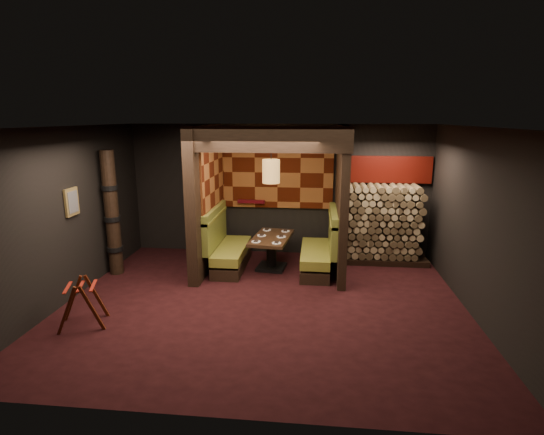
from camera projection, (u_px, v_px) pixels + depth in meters
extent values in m
cube|color=black|center=(264.00, 304.00, 6.98)|extent=(6.50, 5.50, 0.02)
cube|color=black|center=(263.00, 126.00, 6.31)|extent=(6.50, 5.50, 0.02)
cube|color=black|center=(279.00, 190.00, 9.32)|extent=(6.50, 0.02, 2.85)
cube|color=black|center=(227.00, 289.00, 3.98)|extent=(6.50, 0.02, 2.85)
cube|color=black|center=(67.00, 215.00, 6.98)|extent=(0.02, 5.50, 2.85)
cube|color=black|center=(480.00, 225.00, 6.32)|extent=(0.02, 5.50, 2.85)
cube|color=black|center=(206.00, 198.00, 8.38)|extent=(0.20, 2.20, 2.85)
cube|color=black|center=(341.00, 200.00, 8.16)|extent=(0.15, 2.10, 2.85)
cube|color=black|center=(267.00, 139.00, 7.05)|extent=(2.85, 0.18, 0.44)
cube|color=brown|center=(278.00, 172.00, 9.18)|extent=(2.40, 0.06, 1.55)
cube|color=brown|center=(213.00, 176.00, 8.44)|extent=(0.04, 1.85, 1.45)
cube|color=#4F0910|center=(251.00, 201.00, 9.33)|extent=(0.60, 0.12, 0.07)
cube|color=black|center=(232.00, 262.00, 8.63)|extent=(0.55, 1.60, 0.22)
cube|color=olive|center=(232.00, 250.00, 8.58)|extent=(0.55, 1.60, 0.18)
cube|color=#5D7020|center=(215.00, 231.00, 8.52)|extent=(0.12, 1.60, 0.78)
cube|color=olive|center=(214.00, 214.00, 8.44)|extent=(0.15, 1.60, 0.06)
cube|color=black|center=(315.00, 265.00, 8.46)|extent=(0.55, 1.60, 0.22)
cube|color=olive|center=(315.00, 253.00, 8.41)|extent=(0.55, 1.60, 0.18)
cube|color=#5D7020|center=(333.00, 235.00, 8.28)|extent=(0.12, 1.60, 0.78)
cube|color=olive|center=(333.00, 217.00, 8.20)|extent=(0.15, 1.60, 0.06)
cube|color=black|center=(271.00, 267.00, 8.59)|extent=(0.61, 0.61, 0.06)
cylinder|color=black|center=(271.00, 254.00, 8.52)|extent=(0.20, 0.20, 0.61)
cube|color=#392616|center=(271.00, 238.00, 8.44)|extent=(0.84, 1.35, 0.06)
cylinder|color=white|center=(256.00, 242.00, 8.06)|extent=(0.18, 0.18, 0.01)
cube|color=black|center=(256.00, 241.00, 8.06)|extent=(0.08, 0.12, 0.02)
cylinder|color=white|center=(277.00, 243.00, 7.98)|extent=(0.18, 0.18, 0.01)
cube|color=black|center=(277.00, 242.00, 7.97)|extent=(0.08, 0.12, 0.02)
cylinder|color=white|center=(262.00, 236.00, 8.48)|extent=(0.18, 0.18, 0.01)
cube|color=black|center=(262.00, 235.00, 8.47)|extent=(0.08, 0.12, 0.02)
cylinder|color=white|center=(281.00, 237.00, 8.39)|extent=(0.18, 0.18, 0.01)
cube|color=black|center=(281.00, 236.00, 8.39)|extent=(0.08, 0.12, 0.02)
cylinder|color=white|center=(267.00, 230.00, 8.89)|extent=(0.18, 0.18, 0.01)
cube|color=black|center=(267.00, 229.00, 8.89)|extent=(0.08, 0.12, 0.02)
cylinder|color=white|center=(285.00, 231.00, 8.81)|extent=(0.18, 0.18, 0.01)
cube|color=black|center=(285.00, 230.00, 8.80)|extent=(0.08, 0.12, 0.02)
cylinder|color=olive|center=(271.00, 171.00, 8.09)|extent=(0.34, 0.34, 0.45)
sphere|color=#FFC672|center=(271.00, 171.00, 8.09)|extent=(0.18, 0.18, 0.18)
cylinder|color=black|center=(271.00, 142.00, 7.96)|extent=(0.02, 0.02, 0.64)
cube|color=olive|center=(72.00, 202.00, 7.02)|extent=(0.04, 0.36, 0.46)
cube|color=#3F3F3F|center=(73.00, 202.00, 7.02)|extent=(0.01, 0.27, 0.36)
cube|color=#411608|center=(66.00, 312.00, 5.95)|extent=(0.32, 0.15, 0.74)
cube|color=#411608|center=(93.00, 309.00, 6.03)|extent=(0.32, 0.15, 0.74)
cube|color=#411608|center=(73.00, 299.00, 6.36)|extent=(0.32, 0.15, 0.74)
cube|color=#411608|center=(97.00, 297.00, 6.44)|extent=(0.32, 0.15, 0.74)
cube|color=maroon|center=(67.00, 288.00, 6.09)|extent=(0.19, 0.44, 0.01)
cube|color=maroon|center=(80.00, 287.00, 6.13)|extent=(0.19, 0.44, 0.01)
cube|color=maroon|center=(93.00, 285.00, 6.17)|extent=(0.19, 0.44, 0.01)
cylinder|color=black|center=(112.00, 214.00, 8.07)|extent=(0.26, 0.26, 2.40)
cylinder|color=black|center=(115.00, 249.00, 8.23)|extent=(0.31, 0.31, 0.09)
cylinder|color=black|center=(112.00, 219.00, 8.09)|extent=(0.31, 0.31, 0.09)
cylinder|color=black|center=(110.00, 188.00, 7.95)|extent=(0.31, 0.31, 0.09)
cube|color=black|center=(384.00, 259.00, 9.00)|extent=(1.73, 0.70, 0.12)
cube|color=brown|center=(386.00, 221.00, 8.81)|extent=(1.73, 0.70, 1.52)
cube|color=maroon|center=(387.00, 169.00, 8.89)|extent=(1.83, 0.10, 0.56)
cube|color=black|center=(345.00, 198.00, 8.40)|extent=(0.08, 0.08, 2.85)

